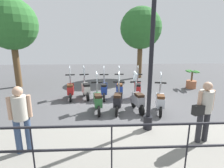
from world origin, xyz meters
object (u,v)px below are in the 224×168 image
at_px(scooter_near_2, 118,100).
at_px(scooter_far_2, 104,89).
at_px(scooter_far_0, 137,89).
at_px(tree_large, 11,25).
at_px(pedestrian_distant, 21,115).
at_px(scooter_far_4, 71,89).
at_px(tree_distant, 141,29).
at_px(scooter_far_3, 86,89).
at_px(scooter_far_1, 119,89).
at_px(scooter_near_1, 138,99).
at_px(potted_palm, 191,81).
at_px(lamp_post_near, 151,66).
at_px(scooter_near_3, 98,100).
at_px(scooter_near_0, 160,101).
at_px(pedestrian_with_bag, 204,108).

height_order(scooter_near_2, scooter_far_2, same).
relative_size(scooter_far_0, scooter_far_2, 1.00).
xyz_separation_m(tree_large, scooter_far_0, (-2.57, -6.75, -3.12)).
height_order(pedestrian_distant, scooter_far_2, pedestrian_distant).
bearing_deg(scooter_far_4, tree_distant, -48.81).
bearing_deg(scooter_far_3, scooter_far_1, -108.33).
relative_size(tree_large, scooter_far_4, 3.30).
bearing_deg(pedestrian_distant, scooter_near_1, 109.76).
bearing_deg(pedestrian_distant, potted_palm, 110.45).
bearing_deg(scooter_far_4, scooter_near_2, -135.76).
height_order(scooter_far_0, scooter_far_3, same).
bearing_deg(lamp_post_near, scooter_near_3, 42.05).
height_order(tree_distant, scooter_near_0, tree_distant).
relative_size(tree_distant, potted_palm, 4.79).
relative_size(potted_palm, scooter_far_3, 0.69).
bearing_deg(scooter_far_1, scooter_far_4, 92.74).
bearing_deg(tree_distant, scooter_near_2, 161.78).
relative_size(pedestrian_distant, tree_distant, 0.31).
bearing_deg(scooter_near_1, scooter_near_3, 79.68).
bearing_deg(pedestrian_distant, scooter_far_0, 120.60).
bearing_deg(tree_distant, lamp_post_near, 170.28).
bearing_deg(tree_large, pedestrian_distant, -154.53).
distance_m(scooter_near_3, scooter_far_0, 2.46).
bearing_deg(scooter_far_3, pedestrian_with_bag, -158.04).
height_order(potted_palm, scooter_far_3, scooter_far_3).
height_order(tree_distant, potted_palm, tree_distant).
bearing_deg(lamp_post_near, scooter_near_1, -0.87).
xyz_separation_m(pedestrian_distant, scooter_near_2, (2.63, -2.43, -0.60)).
distance_m(scooter_near_0, scooter_near_1, 0.85).
bearing_deg(scooter_near_3, tree_distant, -30.51).
bearing_deg(pedestrian_distant, pedestrian_with_bag, 72.70).
distance_m(pedestrian_distant, scooter_far_3, 4.51).
height_order(scooter_near_0, scooter_far_4, same).
xyz_separation_m(scooter_near_2, scooter_far_3, (1.72, 1.40, 0.00)).
bearing_deg(tree_distant, pedestrian_distant, 153.47).
distance_m(pedestrian_with_bag, scooter_near_3, 3.70).
xyz_separation_m(pedestrian_with_bag, scooter_far_1, (4.11, 1.75, -0.60)).
height_order(scooter_near_1, scooter_far_3, same).
distance_m(pedestrian_distant, tree_distant, 10.57).
height_order(lamp_post_near, scooter_far_3, lamp_post_near).
bearing_deg(pedestrian_with_bag, scooter_far_2, 16.48).
relative_size(scooter_near_0, scooter_far_2, 1.00).
relative_size(pedestrian_distant, scooter_far_1, 1.03).
bearing_deg(scooter_far_2, scooter_far_4, 90.61).
bearing_deg(pedestrian_distant, scooter_near_2, 117.38).
distance_m(potted_palm, scooter_far_2, 5.40).
distance_m(scooter_near_1, scooter_far_4, 3.31).
distance_m(scooter_near_0, scooter_far_1, 2.33).
height_order(tree_large, scooter_near_2, tree_large).
xyz_separation_m(scooter_near_1, scooter_far_0, (1.59, -0.30, 0.00)).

